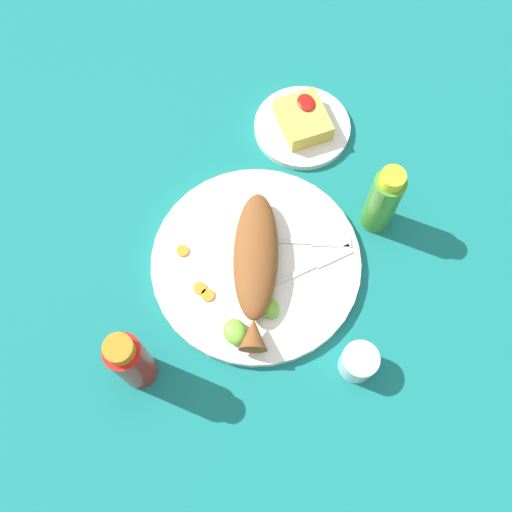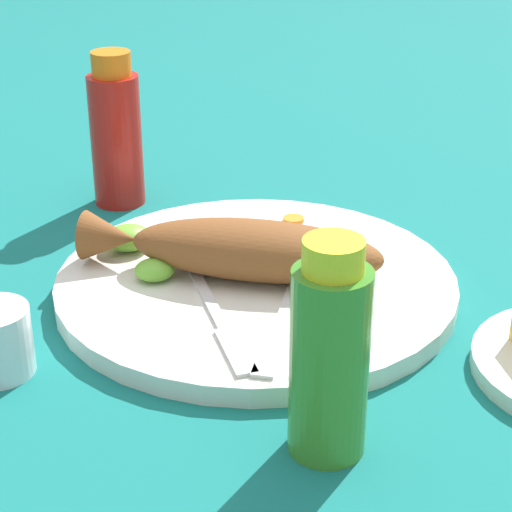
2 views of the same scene
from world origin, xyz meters
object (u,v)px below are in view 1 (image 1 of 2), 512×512
(hot_sauce_bottle_green, at_px, (383,200))
(side_plate_fries, at_px, (302,127))
(fork_near, at_px, (306,241))
(hot_sauce_bottle_red, at_px, (131,361))
(main_plate, at_px, (256,262))
(fork_far, at_px, (311,267))
(fried_fish, at_px, (256,263))
(salt_cup, at_px, (358,362))

(hot_sauce_bottle_green, distance_m, side_plate_fries, 0.24)
(fork_near, xyz_separation_m, hot_sauce_bottle_red, (-0.12, 0.34, 0.06))
(main_plate, distance_m, hot_sauce_bottle_green, 0.24)
(fork_near, bearing_deg, fork_far, -80.45)
(main_plate, relative_size, fried_fish, 1.30)
(side_plate_fries, bearing_deg, salt_cup, 169.30)
(main_plate, bearing_deg, hot_sauce_bottle_red, 115.07)
(fork_far, bearing_deg, side_plate_fries, 64.68)
(hot_sauce_bottle_red, xyz_separation_m, salt_cup, (-0.11, -0.34, -0.06))
(fork_near, bearing_deg, hot_sauce_bottle_green, 23.56)
(main_plate, bearing_deg, side_plate_fries, -37.43)
(fork_far, xyz_separation_m, hot_sauce_bottle_green, (0.05, -0.15, 0.06))
(hot_sauce_bottle_green, bearing_deg, side_plate_fries, 12.95)
(hot_sauce_bottle_red, bearing_deg, side_plate_fries, -50.44)
(fork_far, height_order, side_plate_fries, fork_far)
(main_plate, xyz_separation_m, hot_sauce_bottle_red, (-0.11, 0.24, 0.07))
(hot_sauce_bottle_red, bearing_deg, fried_fish, -67.22)
(fork_far, bearing_deg, fried_fish, 155.09)
(fried_fish, xyz_separation_m, fork_far, (-0.03, -0.09, -0.02))
(fork_far, distance_m, side_plate_fries, 0.30)
(fork_near, height_order, side_plate_fries, fork_near)
(hot_sauce_bottle_green, bearing_deg, fork_far, 109.46)
(fried_fish, relative_size, hot_sauce_bottle_red, 1.64)
(main_plate, height_order, fork_far, fork_far)
(salt_cup, bearing_deg, hot_sauce_bottle_green, -30.89)
(salt_cup, bearing_deg, fried_fish, 25.18)
(salt_cup, relative_size, side_plate_fries, 0.32)
(fork_near, xyz_separation_m, salt_cup, (-0.23, 0.00, 0.00))
(main_plate, distance_m, salt_cup, 0.24)
(hot_sauce_bottle_red, bearing_deg, hot_sauce_bottle_green, -75.64)
(main_plate, bearing_deg, fork_far, -117.50)
(main_plate, xyz_separation_m, fork_far, (-0.04, -0.08, 0.01))
(main_plate, height_order, hot_sauce_bottle_red, hot_sauce_bottle_red)
(side_plate_fries, bearing_deg, main_plate, 142.57)
(main_plate, height_order, fried_fish, fried_fish)
(fried_fish, xyz_separation_m, fork_near, (0.02, -0.10, -0.02))
(main_plate, relative_size, hot_sauce_bottle_red, 2.13)
(salt_cup, bearing_deg, side_plate_fries, -10.70)
(fork_far, bearing_deg, fork_near, 71.69)
(hot_sauce_bottle_red, distance_m, hot_sauce_bottle_green, 0.49)
(fried_fish, height_order, hot_sauce_bottle_red, hot_sauce_bottle_red)
(fried_fish, height_order, salt_cup, fried_fish)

